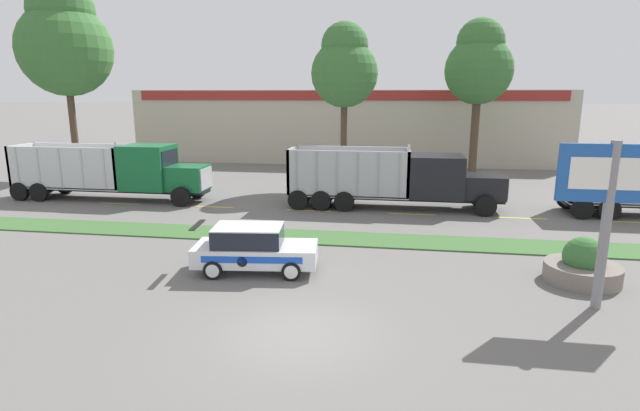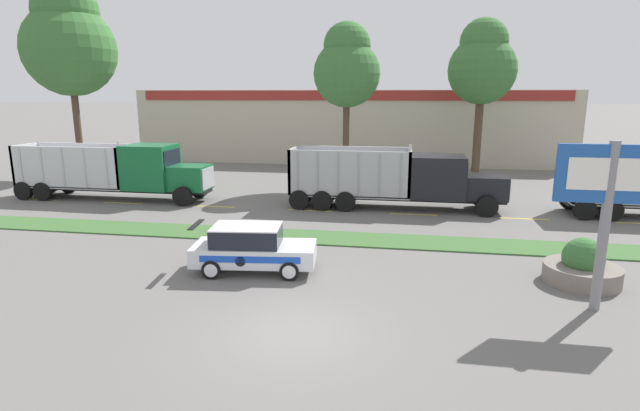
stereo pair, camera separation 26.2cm
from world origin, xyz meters
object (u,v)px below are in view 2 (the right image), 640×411
Objects in this scene: dump_truck_mid at (132,172)px; stone_planter at (582,267)px; dump_truck_lead at (413,181)px; store_sign_post at (609,192)px; rally_car at (252,248)px.

dump_truck_mid is 23.50m from stone_planter.
dump_truck_lead is 13.28m from store_sign_post.
dump_truck_lead is 11.38m from stone_planter.
stone_planter is (5.38, -9.98, -0.99)m from dump_truck_lead.
stone_planter is at bearing -61.66° from dump_truck_lead.
store_sign_post reaches higher than dump_truck_lead.
dump_truck_mid is at bearing 150.78° from store_sign_post.
dump_truck_mid is (-16.01, -0.33, 0.11)m from dump_truck_lead.
stone_planter is at bearing 3.84° from rally_car.
store_sign_post reaches higher than dump_truck_mid.
store_sign_post is (5.08, -12.12, 1.92)m from dump_truck_lead.
store_sign_post is at bearing -98.17° from stone_planter.
store_sign_post reaches higher than stone_planter.
dump_truck_lead is at bearing 118.34° from stone_planter.
dump_truck_lead is 16.01m from dump_truck_mid.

